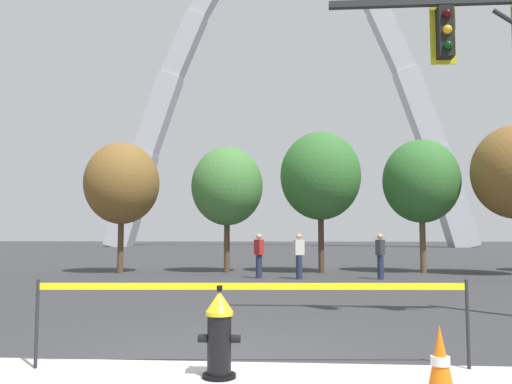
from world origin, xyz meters
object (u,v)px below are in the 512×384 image
(pedestrian_walking_left, at_px, (259,255))
(traffic_cone_by_hydrant, at_px, (440,367))
(fire_hydrant, at_px, (219,334))
(pedestrian_standing_center, at_px, (380,256))
(pedestrian_walking_right, at_px, (299,256))
(monument_arch, at_px, (287,99))

(pedestrian_walking_left, bearing_deg, traffic_cone_by_hydrant, -79.55)
(fire_hydrant, bearing_deg, traffic_cone_by_hydrant, -21.21)
(pedestrian_standing_center, relative_size, pedestrian_walking_right, 1.00)
(pedestrian_walking_right, bearing_deg, pedestrian_standing_center, 2.77)
(traffic_cone_by_hydrant, height_order, pedestrian_walking_right, pedestrian_walking_right)
(monument_arch, distance_m, pedestrian_standing_center, 52.88)
(traffic_cone_by_hydrant, bearing_deg, monument_arch, 91.96)
(traffic_cone_by_hydrant, distance_m, pedestrian_walking_right, 13.66)
(monument_arch, height_order, pedestrian_standing_center, monument_arch)
(fire_hydrant, distance_m, pedestrian_walking_right, 12.83)
(fire_hydrant, height_order, monument_arch, monument_arch)
(pedestrian_walking_right, bearing_deg, pedestrian_walking_left, 169.13)
(fire_hydrant, relative_size, traffic_cone_by_hydrant, 1.36)
(pedestrian_walking_left, height_order, pedestrian_standing_center, same)
(monument_arch, relative_size, pedestrian_walking_right, 30.12)
(traffic_cone_by_hydrant, distance_m, pedestrian_standing_center, 13.86)
(fire_hydrant, xyz_separation_m, monument_arch, (-0.04, 62.22, 19.07))
(traffic_cone_by_hydrant, distance_m, pedestrian_walking_left, 14.12)
(traffic_cone_by_hydrant, xyz_separation_m, monument_arch, (-2.15, 63.04, 19.18))
(traffic_cone_by_hydrant, distance_m, monument_arch, 65.93)
(fire_hydrant, relative_size, pedestrian_walking_left, 0.62)
(traffic_cone_by_hydrant, height_order, pedestrian_standing_center, pedestrian_standing_center)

